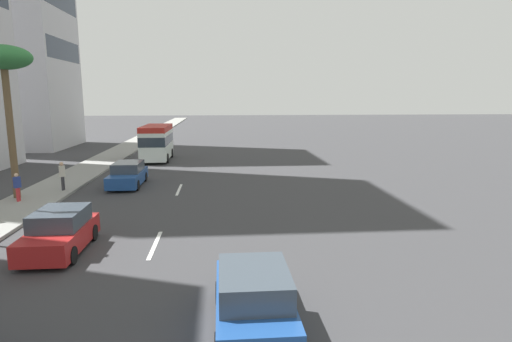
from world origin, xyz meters
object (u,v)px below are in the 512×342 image
at_px(pedestrian_near_lamp, 62,175).
at_px(minibus_lead, 157,141).
at_px(car_third, 254,300).
at_px(car_fourth, 128,175).
at_px(car_second, 60,232).
at_px(palm_tree, 4,64).
at_px(pedestrian_by_tree, 17,186).

bearing_deg(pedestrian_near_lamp, minibus_lead, 43.96).
relative_size(car_third, car_fourth, 0.92).
xyz_separation_m(minibus_lead, car_second, (-23.00, 0.26, -0.99)).
bearing_deg(car_second, car_third, 48.95).
bearing_deg(palm_tree, pedestrian_by_tree, -151.89).
height_order(minibus_lead, car_third, minibus_lead).
height_order(car_second, pedestrian_by_tree, pedestrian_by_tree).
distance_m(car_third, pedestrian_by_tree, 17.82).
xyz_separation_m(pedestrian_near_lamp, palm_tree, (-1.72, 1.89, 6.36)).
xyz_separation_m(pedestrian_near_lamp, pedestrian_by_tree, (-2.62, 1.41, -0.11)).
bearing_deg(car_fourth, pedestrian_by_tree, -48.60).
bearing_deg(car_fourth, pedestrian_near_lamp, -63.99).
xyz_separation_m(minibus_lead, pedestrian_near_lamp, (-12.86, 3.77, -0.63)).
xyz_separation_m(car_second, pedestrian_near_lamp, (10.15, 3.51, 0.35)).
relative_size(car_third, pedestrian_near_lamp, 2.41).
bearing_deg(car_third, car_fourth, 20.94).
xyz_separation_m(minibus_lead, pedestrian_by_tree, (-15.48, 5.18, -0.74)).
bearing_deg(palm_tree, pedestrian_near_lamp, -47.72).
relative_size(car_third, palm_tree, 0.50).
xyz_separation_m(car_second, palm_tree, (8.43, 5.40, 6.71)).
height_order(car_second, palm_tree, palm_tree).
bearing_deg(pedestrian_near_lamp, car_third, -87.06).
bearing_deg(pedestrian_by_tree, minibus_lead, -174.55).
distance_m(car_second, car_third, 8.99).
height_order(minibus_lead, car_second, minibus_lead).
height_order(car_fourth, pedestrian_near_lamp, pedestrian_near_lamp).
relative_size(pedestrian_near_lamp, palm_tree, 0.21).
bearing_deg(palm_tree, car_fourth, -57.54).
bearing_deg(pedestrian_near_lamp, pedestrian_by_tree, -148.06).
xyz_separation_m(car_second, pedestrian_by_tree, (7.53, 4.92, 0.24)).
bearing_deg(palm_tree, car_second, -147.35).
relative_size(car_second, palm_tree, 0.49).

